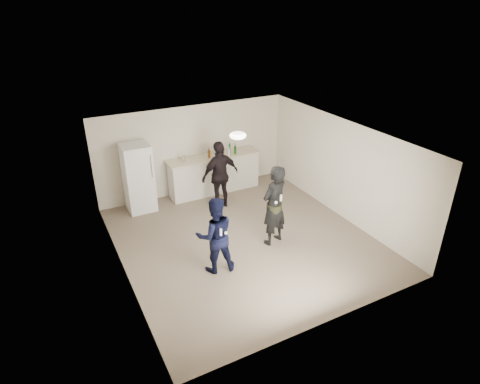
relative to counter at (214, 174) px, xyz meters
name	(u,v)px	position (x,y,z in m)	size (l,w,h in m)	color
floor	(244,239)	(-0.46, -2.67, -0.53)	(6.00, 6.00, 0.00)	#6B5B4C
ceiling	(244,137)	(-0.46, -2.67, 1.98)	(6.00, 6.00, 0.00)	silver
wall_back	(194,150)	(-0.46, 0.33, 0.72)	(6.00, 6.00, 0.00)	beige
wall_front	(332,264)	(-0.46, -5.67, 0.72)	(6.00, 6.00, 0.00)	beige
wall_left	(118,221)	(-3.21, -2.67, 0.72)	(6.00, 6.00, 0.00)	beige
wall_right	(341,169)	(2.29, -2.67, 0.72)	(6.00, 6.00, 0.00)	beige
counter	(214,174)	(0.00, 0.00, 0.00)	(2.60, 0.56, 1.05)	beige
counter_top	(214,157)	(0.00, 0.00, 0.55)	(2.68, 0.64, 0.04)	beige
fridge	(138,178)	(-2.17, -0.07, 0.38)	(0.70, 0.70, 1.80)	white
fridge_handle	(151,167)	(-1.89, -0.44, 0.78)	(0.02, 0.02, 0.60)	#B7B7BB
ceiling_dome	(238,136)	(-0.46, -2.37, 1.93)	(0.36, 0.36, 0.16)	white
shaker	(183,158)	(-0.88, 0.02, 0.65)	(0.08, 0.08, 0.17)	#B9B9BE
man	(215,235)	(-1.50, -3.38, 0.30)	(0.80, 0.62, 1.64)	#0D113A
woman	(274,206)	(0.09, -3.06, 0.42)	(0.69, 0.45, 1.89)	black
camo_shorts	(274,209)	(0.09, -3.06, 0.32)	(0.34, 0.34, 0.28)	#2A3417
spectator	(220,175)	(-0.24, -0.94, 0.40)	(1.08, 0.45, 1.84)	black
remote_man	(221,232)	(-1.50, -3.66, 0.53)	(0.04, 0.04, 0.15)	white
nunchuk_man	(226,233)	(-1.38, -3.63, 0.45)	(0.07, 0.07, 0.07)	white
remote_woman	(281,198)	(0.09, -3.31, 0.72)	(0.04, 0.04, 0.15)	silver
nunchuk_woman	(276,202)	(-0.01, -3.28, 0.62)	(0.07, 0.07, 0.07)	silver
bottle_cluster	(225,151)	(0.31, -0.09, 0.68)	(0.85, 0.17, 0.28)	#165028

